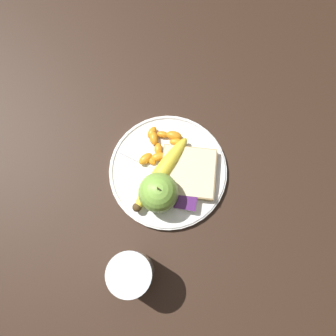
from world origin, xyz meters
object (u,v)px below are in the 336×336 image
object	(u,v)px
apple	(158,193)
banana	(161,174)
plate	(168,171)
juice_glass	(132,273)
bread_slice	(188,170)
fork	(165,172)
jam_packet	(185,201)

from	to	relation	value
apple	banana	size ratio (longest dim) A/B	0.49
plate	juice_glass	bearing A→B (deg)	81.69
plate	bread_slice	bearing A→B (deg)	-174.23
plate	banana	distance (m)	0.03
fork	apple	bearing A→B (deg)	-76.62
plate	apple	world-z (taller)	apple
plate	jam_packet	xyz separation A→B (m)	(-0.05, 0.06, 0.01)
apple	jam_packet	world-z (taller)	apple
fork	jam_packet	xyz separation A→B (m)	(-0.05, 0.06, 0.01)
juice_glass	jam_packet	bearing A→B (deg)	-116.95
plate	fork	distance (m)	0.01
banana	fork	size ratio (longest dim) A/B	1.03
juice_glass	jam_packet	world-z (taller)	juice_glass
plate	fork	xyz separation A→B (m)	(0.01, 0.00, 0.01)
jam_packet	plate	bearing A→B (deg)	-52.88
jam_packet	juice_glass	bearing A→B (deg)	63.05
apple	jam_packet	bearing A→B (deg)	176.10
juice_glass	fork	size ratio (longest dim) A/B	0.60
plate	apple	distance (m)	0.07
juice_glass	apple	bearing A→B (deg)	-97.91
bread_slice	apple	bearing A→B (deg)	49.92
banana	apple	bearing A→B (deg)	94.13
juice_glass	fork	bearing A→B (deg)	-96.71
jam_packet	fork	bearing A→B (deg)	-46.93
juice_glass	apple	size ratio (longest dim) A/B	1.20
apple	banana	bearing A→B (deg)	-85.87
bread_slice	banana	bearing A→B (deg)	18.67
juice_glass	banana	world-z (taller)	juice_glass
juice_glass	banana	xyz separation A→B (m)	(-0.02, -0.20, -0.02)
apple	bread_slice	xyz separation A→B (m)	(-0.05, -0.06, -0.03)
apple	banana	world-z (taller)	apple
fork	jam_packet	distance (m)	0.08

